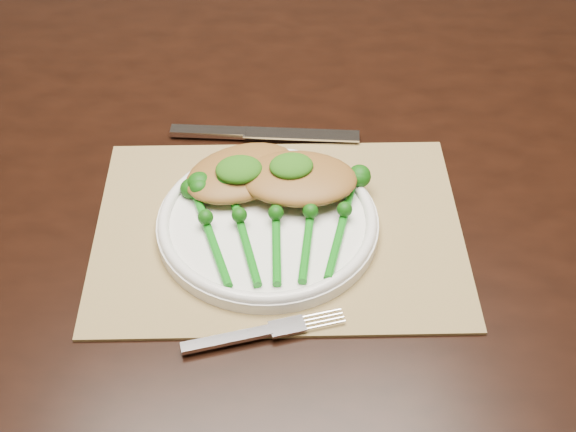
{
  "coord_description": "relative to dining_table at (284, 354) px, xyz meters",
  "views": [
    {
      "loc": [
        -0.15,
        -0.72,
        1.37
      ],
      "look_at": [
        -0.06,
        -0.12,
        0.78
      ],
      "focal_mm": 50.0,
      "sensor_mm": 36.0,
      "label": 1
    }
  ],
  "objects": [
    {
      "name": "pesto_dollop_right",
      "position": [
        0.0,
        -0.06,
        0.42
      ],
      "size": [
        0.05,
        0.04,
        0.02
      ],
      "primitive_type": "ellipsoid",
      "color": "#16480A",
      "rests_on": "chicken_fillet_right"
    },
    {
      "name": "knife",
      "position": [
        -0.04,
        0.06,
        0.38
      ],
      "size": [
        0.23,
        0.07,
        0.01
      ],
      "rotation": [
        0.0,
        0.0,
        -0.21
      ],
      "color": "silver",
      "rests_on": "placemat"
    },
    {
      "name": "fork",
      "position": [
        -0.04,
        -0.25,
        0.38
      ],
      "size": [
        0.16,
        0.03,
        0.0
      ],
      "rotation": [
        0.0,
        0.0,
        0.11
      ],
      "color": "silver",
      "rests_on": "placemat"
    },
    {
      "name": "pesto_dollop_left",
      "position": [
        -0.06,
        -0.05,
        0.42
      ],
      "size": [
        0.05,
        0.04,
        0.02
      ],
      "primitive_type": "ellipsoid",
      "color": "#16480A",
      "rests_on": "chicken_fillet_left"
    },
    {
      "name": "chicken_fillet_right",
      "position": [
        0.01,
        -0.06,
        0.41
      ],
      "size": [
        0.15,
        0.12,
        0.03
      ],
      "primitive_type": "ellipsoid",
      "rotation": [
        0.0,
        0.0,
        -0.21
      ],
      "color": "olive",
      "rests_on": "dinner_plate"
    },
    {
      "name": "chicken_fillet_left",
      "position": [
        -0.05,
        -0.04,
        0.4
      ],
      "size": [
        0.16,
        0.13,
        0.03
      ],
      "primitive_type": "ellipsoid",
      "rotation": [
        0.0,
        0.0,
        0.37
      ],
      "color": "olive",
      "rests_on": "dinner_plate"
    },
    {
      "name": "dinner_plate",
      "position": [
        -0.03,
        -0.1,
        0.39
      ],
      "size": [
        0.24,
        0.24,
        0.02
      ],
      "color": "white",
      "rests_on": "placemat"
    },
    {
      "name": "broccolini_bundle",
      "position": [
        -0.03,
        -0.13,
        0.4
      ],
      "size": [
        0.17,
        0.19,
        0.04
      ],
      "rotation": [
        0.0,
        0.0,
        -0.06
      ],
      "color": "#0E6B11",
      "rests_on": "dinner_plate"
    },
    {
      "name": "dining_table",
      "position": [
        0.0,
        0.0,
        0.0
      ],
      "size": [
        1.73,
        1.16,
        0.75
      ],
      "rotation": [
        0.0,
        0.0,
        -0.17
      ],
      "color": "black",
      "rests_on": "ground"
    },
    {
      "name": "placemat",
      "position": [
        -0.02,
        -0.11,
        0.37
      ],
      "size": [
        0.43,
        0.34,
        0.0
      ],
      "primitive_type": "cube",
      "rotation": [
        0.0,
        0.0,
        -0.13
      ],
      "color": "#957C4C",
      "rests_on": "dining_table"
    }
  ]
}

